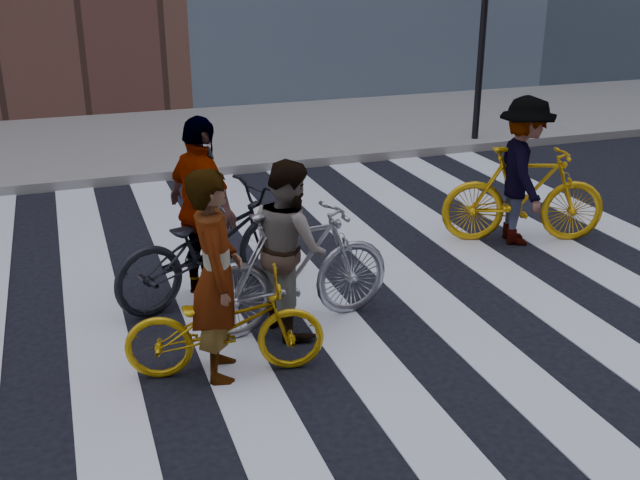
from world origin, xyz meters
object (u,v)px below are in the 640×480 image
traffic_signal (486,19)px  rider_right (523,171)px  rider_rear (203,210)px  bike_silver_mid (295,269)px  rider_mid (289,247)px  bike_dark_rear (210,245)px  bike_yellow_left (225,326)px  rider_left (216,276)px  bike_yellow_right (524,195)px

traffic_signal → rider_right: traffic_signal is taller
rider_right → rider_rear: rider_rear is taller
traffic_signal → bike_silver_mid: 7.96m
rider_rear → rider_right: bearing=-106.6°
bike_silver_mid → rider_mid: rider_mid is taller
bike_dark_rear → rider_mid: rider_mid is taller
traffic_signal → bike_dark_rear: bearing=-141.6°
bike_yellow_left → bike_dark_rear: bike_dark_rear is taller
bike_silver_mid → rider_mid: 0.23m
rider_left → rider_right: (4.15, 1.86, -0.00)m
traffic_signal → rider_rear: traffic_signal is taller
rider_left → rider_mid: 1.02m
traffic_signal → bike_yellow_right: traffic_signal is taller
bike_yellow_left → rider_left: rider_left is taller
traffic_signal → bike_silver_mid: traffic_signal is taller
traffic_signal → rider_right: (-2.04, -4.42, -1.38)m
rider_rear → traffic_signal: bearing=-72.7°
bike_yellow_left → rider_mid: bearing=-39.9°
bike_yellow_left → bike_dark_rear: (0.20, 1.56, 0.13)m
rider_rear → rider_mid: bearing=-168.0°
bike_dark_rear → rider_right: rider_right is taller
rider_right → bike_yellow_right: bearing=-70.9°
rider_left → rider_mid: rider_left is taller
bike_dark_rear → rider_rear: 0.39m
bike_dark_rear → rider_mid: (0.56, -0.95, 0.26)m
bike_yellow_right → rider_right: 0.31m
traffic_signal → bike_silver_mid: (-5.33, -5.66, -1.68)m
traffic_signal → rider_rear: 7.74m
rider_right → rider_mid: bearing=129.6°
bike_yellow_left → rider_left: (-0.05, -0.00, 0.47)m
traffic_signal → bike_yellow_left: (-6.14, -6.28, -1.84)m
rider_mid → bike_silver_mid: bearing=-97.2°
rider_rear → bike_dark_rear: bearing=-110.9°
rider_left → rider_rear: rider_rear is taller
bike_silver_mid → rider_right: 3.53m
bike_yellow_left → rider_left: bearing=101.2°
rider_left → rider_mid: size_ratio=1.10×
traffic_signal → bike_dark_rear: 7.78m
rider_right → traffic_signal: bearing=-5.7°
bike_silver_mid → bike_yellow_right: size_ratio=1.00×
bike_silver_mid → bike_dark_rear: bearing=25.7°
bike_yellow_left → rider_rear: bearing=5.8°
bike_silver_mid → rider_rear: rider_rear is taller
rider_mid → rider_rear: size_ratio=0.87×
bike_dark_rear → rider_right: size_ratio=1.20×
bike_yellow_right → traffic_signal: bearing=-5.2°
bike_yellow_left → bike_yellow_right: bearing=-54.6°
bike_yellow_right → rider_right: rider_right is taller
rider_rear → bike_yellow_left: bearing=153.6°
bike_dark_rear → rider_mid: bearing=-170.2°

